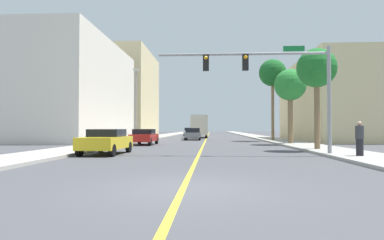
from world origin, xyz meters
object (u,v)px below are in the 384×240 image
at_px(car_yellow, 106,141).
at_px(car_red, 144,136).
at_px(pedestrian, 360,139).
at_px(traffic_signal_mast, 274,74).
at_px(palm_near, 317,69).
at_px(car_white, 189,132).
at_px(street_lamp, 136,101).
at_px(palm_far, 273,74).
at_px(car_gray, 193,134).
at_px(palm_mid, 290,86).
at_px(delivery_truck, 199,126).

relative_size(car_yellow, car_red, 0.95).
bearing_deg(pedestrian, traffic_signal_mast, 28.97).
bearing_deg(palm_near, car_red, 150.42).
bearing_deg(traffic_signal_mast, car_white, 99.47).
distance_m(street_lamp, palm_far, 15.17).
height_order(palm_far, car_gray, palm_far).
height_order(street_lamp, pedestrian, street_lamp).
bearing_deg(traffic_signal_mast, palm_mid, 72.60).
bearing_deg(car_red, car_yellow, 89.88).
bearing_deg(car_yellow, palm_far, -122.74).
bearing_deg(delivery_truck, car_yellow, -99.07).
relative_size(car_yellow, pedestrian, 2.54).
relative_size(palm_near, palm_far, 0.71).
bearing_deg(car_yellow, palm_near, -164.41).
height_order(palm_mid, delivery_truck, palm_mid).
xyz_separation_m(traffic_signal_mast, car_gray, (-5.51, 22.49, -3.53)).
height_order(street_lamp, palm_near, street_lamp).
bearing_deg(delivery_truck, street_lamp, -110.85).
height_order(car_yellow, delivery_truck, delivery_truck).
relative_size(palm_near, delivery_truck, 0.73).
bearing_deg(palm_mid, palm_near, -91.34).
height_order(car_yellow, car_gray, car_gray).
distance_m(palm_far, car_yellow, 23.30).
bearing_deg(palm_far, traffic_signal_mast, -100.37).
bearing_deg(car_yellow, delivery_truck, -95.88).
xyz_separation_m(delivery_truck, pedestrian, (8.74, -33.10, -0.78)).
distance_m(palm_far, delivery_truck, 16.25).
distance_m(car_gray, delivery_truck, 9.17).
xyz_separation_m(palm_mid, pedestrian, (0.13, -12.83, -4.11)).
relative_size(traffic_signal_mast, palm_near, 1.42).
distance_m(car_yellow, car_white, 43.68).
relative_size(car_white, car_gray, 0.99).
distance_m(delivery_truck, pedestrian, 34.24).
xyz_separation_m(palm_mid, car_red, (-12.59, -0.61, -4.34)).
height_order(palm_near, delivery_truck, palm_near).
bearing_deg(street_lamp, car_gray, 54.60).
xyz_separation_m(car_yellow, car_gray, (3.57, 21.95, 0.02)).
xyz_separation_m(street_lamp, pedestrian, (14.49, -16.53, -3.25)).
relative_size(street_lamp, delivery_truck, 0.84).
bearing_deg(street_lamp, car_yellow, -83.15).
relative_size(traffic_signal_mast, car_gray, 1.94).
bearing_deg(traffic_signal_mast, palm_near, 47.39).
height_order(street_lamp, palm_far, palm_far).
height_order(car_gray, pedestrian, pedestrian).
relative_size(traffic_signal_mast, pedestrian, 5.55).
height_order(street_lamp, palm_mid, street_lamp).
bearing_deg(car_gray, car_white, 93.20).
bearing_deg(palm_far, car_gray, 158.70).
height_order(car_yellow, car_red, car_yellow).
relative_size(palm_far, pedestrian, 5.47).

